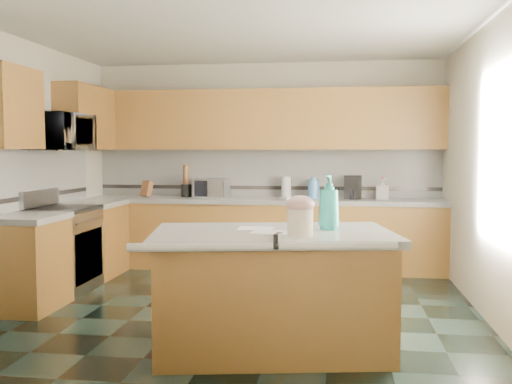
# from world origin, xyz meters

# --- Properties ---
(floor) EXTENTS (4.60, 4.60, 0.00)m
(floor) POSITION_xyz_m (0.00, 0.00, 0.00)
(floor) COLOR black
(floor) RESTS_ON ground
(ceiling) EXTENTS (4.60, 4.60, 0.00)m
(ceiling) POSITION_xyz_m (0.00, 0.00, 2.70)
(ceiling) COLOR white
(ceiling) RESTS_ON ground
(wall_back) EXTENTS (4.60, 0.04, 2.70)m
(wall_back) POSITION_xyz_m (0.00, 2.32, 1.35)
(wall_back) COLOR beige
(wall_back) RESTS_ON ground
(wall_front) EXTENTS (4.60, 0.04, 2.70)m
(wall_front) POSITION_xyz_m (0.00, -2.32, 1.35)
(wall_front) COLOR beige
(wall_front) RESTS_ON ground
(wall_left) EXTENTS (0.04, 4.60, 2.70)m
(wall_left) POSITION_xyz_m (-2.32, 0.00, 1.35)
(wall_left) COLOR beige
(wall_left) RESTS_ON ground
(wall_right) EXTENTS (0.04, 4.60, 2.70)m
(wall_right) POSITION_xyz_m (2.32, 0.00, 1.35)
(wall_right) COLOR beige
(wall_right) RESTS_ON ground
(back_base_cab) EXTENTS (4.60, 0.60, 0.86)m
(back_base_cab) POSITION_xyz_m (0.00, 2.00, 0.43)
(back_base_cab) COLOR #563714
(back_base_cab) RESTS_ON ground
(back_countertop) EXTENTS (4.60, 0.64, 0.06)m
(back_countertop) POSITION_xyz_m (0.00, 2.00, 0.89)
(back_countertop) COLOR white
(back_countertop) RESTS_ON back_base_cab
(back_upper_cab) EXTENTS (4.60, 0.33, 0.78)m
(back_upper_cab) POSITION_xyz_m (0.00, 2.13, 1.94)
(back_upper_cab) COLOR #563714
(back_upper_cab) RESTS_ON wall_back
(back_backsplash) EXTENTS (4.60, 0.02, 0.63)m
(back_backsplash) POSITION_xyz_m (0.00, 2.29, 1.24)
(back_backsplash) COLOR silver
(back_backsplash) RESTS_ON back_countertop
(back_accent_band) EXTENTS (4.60, 0.01, 0.05)m
(back_accent_band) POSITION_xyz_m (0.00, 2.28, 1.04)
(back_accent_band) COLOR black
(back_accent_band) RESTS_ON back_countertop
(left_base_cab_rear) EXTENTS (0.60, 0.82, 0.86)m
(left_base_cab_rear) POSITION_xyz_m (-2.00, 1.29, 0.43)
(left_base_cab_rear) COLOR #563714
(left_base_cab_rear) RESTS_ON ground
(left_counter_rear) EXTENTS (0.64, 0.82, 0.06)m
(left_counter_rear) POSITION_xyz_m (-2.00, 1.29, 0.89)
(left_counter_rear) COLOR white
(left_counter_rear) RESTS_ON left_base_cab_rear
(left_base_cab_front) EXTENTS (0.60, 0.72, 0.86)m
(left_base_cab_front) POSITION_xyz_m (-2.00, -0.24, 0.43)
(left_base_cab_front) COLOR #563714
(left_base_cab_front) RESTS_ON ground
(left_counter_front) EXTENTS (0.64, 0.72, 0.06)m
(left_counter_front) POSITION_xyz_m (-2.00, -0.24, 0.89)
(left_counter_front) COLOR white
(left_counter_front) RESTS_ON left_base_cab_front
(left_backsplash) EXTENTS (0.02, 2.30, 0.63)m
(left_backsplash) POSITION_xyz_m (-2.29, 0.55, 1.24)
(left_backsplash) COLOR silver
(left_backsplash) RESTS_ON wall_left
(left_accent_band) EXTENTS (0.01, 2.30, 0.05)m
(left_accent_band) POSITION_xyz_m (-2.28, 0.55, 1.04)
(left_accent_band) COLOR black
(left_accent_band) RESTS_ON wall_left
(left_upper_cab_rear) EXTENTS (0.33, 1.09, 0.78)m
(left_upper_cab_rear) POSITION_xyz_m (-2.13, 1.42, 1.94)
(left_upper_cab_rear) COLOR #563714
(left_upper_cab_rear) RESTS_ON wall_left
(left_upper_cab_front) EXTENTS (0.33, 0.72, 0.78)m
(left_upper_cab_front) POSITION_xyz_m (-2.13, -0.24, 1.94)
(left_upper_cab_front) COLOR #563714
(left_upper_cab_front) RESTS_ON wall_left
(range_body) EXTENTS (0.60, 0.76, 0.88)m
(range_body) POSITION_xyz_m (-2.00, 0.50, 0.44)
(range_body) COLOR #B7B7BC
(range_body) RESTS_ON ground
(range_oven_door) EXTENTS (0.02, 0.68, 0.55)m
(range_oven_door) POSITION_xyz_m (-1.71, 0.50, 0.40)
(range_oven_door) COLOR black
(range_oven_door) RESTS_ON range_body
(range_cooktop) EXTENTS (0.62, 0.78, 0.04)m
(range_cooktop) POSITION_xyz_m (-2.00, 0.50, 0.90)
(range_cooktop) COLOR black
(range_cooktop) RESTS_ON range_body
(range_handle) EXTENTS (0.02, 0.66, 0.02)m
(range_handle) POSITION_xyz_m (-1.68, 0.50, 0.78)
(range_handle) COLOR #B7B7BC
(range_handle) RESTS_ON range_body
(range_backguard) EXTENTS (0.06, 0.76, 0.18)m
(range_backguard) POSITION_xyz_m (-2.26, 0.50, 1.02)
(range_backguard) COLOR #B7B7BC
(range_backguard) RESTS_ON range_body
(microwave) EXTENTS (0.50, 0.73, 0.41)m
(microwave) POSITION_xyz_m (-2.00, 0.50, 1.73)
(microwave) COLOR #B7B7BC
(microwave) RESTS_ON wall_left
(island_base) EXTENTS (1.86, 1.28, 0.86)m
(island_base) POSITION_xyz_m (0.47, -1.01, 0.43)
(island_base) COLOR #563714
(island_base) RESTS_ON ground
(island_top) EXTENTS (1.98, 1.39, 0.06)m
(island_top) POSITION_xyz_m (0.47, -1.01, 0.89)
(island_top) COLOR white
(island_top) RESTS_ON island_base
(island_bullnose) EXTENTS (1.79, 0.39, 0.06)m
(island_bullnose) POSITION_xyz_m (0.47, -1.55, 0.89)
(island_bullnose) COLOR white
(island_bullnose) RESTS_ON island_base
(treat_jar) EXTENTS (0.24, 0.24, 0.20)m
(treat_jar) POSITION_xyz_m (0.70, -1.21, 1.02)
(treat_jar) COLOR #F5E7CC
(treat_jar) RESTS_ON island_top
(treat_jar_lid) EXTENTS (0.21, 0.21, 0.13)m
(treat_jar_lid) POSITION_xyz_m (0.70, -1.21, 1.15)
(treat_jar_lid) COLOR #C88E8E
(treat_jar_lid) RESTS_ON treat_jar
(treat_jar_knob) EXTENTS (0.07, 0.02, 0.02)m
(treat_jar_knob) POSITION_xyz_m (0.70, -1.21, 1.19)
(treat_jar_knob) COLOR tan
(treat_jar_knob) RESTS_ON treat_jar_lid
(treat_jar_knob_end_l) EXTENTS (0.04, 0.04, 0.04)m
(treat_jar_knob_end_l) POSITION_xyz_m (0.66, -1.21, 1.19)
(treat_jar_knob_end_l) COLOR tan
(treat_jar_knob_end_l) RESTS_ON treat_jar_lid
(treat_jar_knob_end_r) EXTENTS (0.04, 0.04, 0.04)m
(treat_jar_knob_end_r) POSITION_xyz_m (0.73, -1.21, 1.19)
(treat_jar_knob_end_r) COLOR tan
(treat_jar_knob_end_r) RESTS_ON treat_jar_lid
(soap_bottle_island) EXTENTS (0.21, 0.21, 0.43)m
(soap_bottle_island) POSITION_xyz_m (0.90, -0.85, 1.13)
(soap_bottle_island) COLOR teal
(soap_bottle_island) RESTS_ON island_top
(paper_sheet_a) EXTENTS (0.31, 0.25, 0.00)m
(paper_sheet_a) POSITION_xyz_m (0.47, -1.07, 0.92)
(paper_sheet_a) COLOR white
(paper_sheet_a) RESTS_ON island_top
(paper_sheet_b) EXTENTS (0.28, 0.22, 0.00)m
(paper_sheet_b) POSITION_xyz_m (0.33, -0.89, 0.92)
(paper_sheet_b) COLOR white
(paper_sheet_b) RESTS_ON island_top
(clamp_body) EXTENTS (0.05, 0.11, 0.10)m
(clamp_body) POSITION_xyz_m (0.57, -1.53, 0.93)
(clamp_body) COLOR black
(clamp_body) RESTS_ON island_top
(clamp_handle) EXTENTS (0.02, 0.08, 0.02)m
(clamp_handle) POSITION_xyz_m (0.57, -1.59, 0.91)
(clamp_handle) COLOR black
(clamp_handle) RESTS_ON island_top
(knife_block) EXTENTS (0.17, 0.19, 0.23)m
(knife_block) POSITION_xyz_m (-1.58, 2.05, 1.02)
(knife_block) COLOR #472814
(knife_block) RESTS_ON back_countertop
(utensil_crock) EXTENTS (0.14, 0.14, 0.17)m
(utensil_crock) POSITION_xyz_m (-1.04, 2.08, 1.01)
(utensil_crock) COLOR black
(utensil_crock) RESTS_ON back_countertop
(utensil_bundle) EXTENTS (0.08, 0.08, 0.25)m
(utensil_bundle) POSITION_xyz_m (-1.04, 2.08, 1.22)
(utensil_bundle) COLOR #472814
(utensil_bundle) RESTS_ON utensil_crock
(toaster_oven) EXTENTS (0.47, 0.37, 0.25)m
(toaster_oven) POSITION_xyz_m (-0.69, 2.05, 1.04)
(toaster_oven) COLOR #B7B7BC
(toaster_oven) RESTS_ON back_countertop
(toaster_oven_door) EXTENTS (0.39, 0.01, 0.21)m
(toaster_oven_door) POSITION_xyz_m (-0.69, 1.91, 1.04)
(toaster_oven_door) COLOR black
(toaster_oven_door) RESTS_ON toaster_oven
(paper_towel) EXTENTS (0.12, 0.12, 0.28)m
(paper_towel) POSITION_xyz_m (0.30, 2.10, 1.06)
(paper_towel) COLOR white
(paper_towel) RESTS_ON back_countertop
(paper_towel_base) EXTENTS (0.19, 0.19, 0.01)m
(paper_towel_base) POSITION_xyz_m (0.30, 2.10, 0.93)
(paper_towel_base) COLOR #B7B7BC
(paper_towel_base) RESTS_ON back_countertop
(water_jug) EXTENTS (0.15, 0.15, 0.24)m
(water_jug) POSITION_xyz_m (0.65, 2.06, 1.04)
(water_jug) COLOR teal
(water_jug) RESTS_ON back_countertop
(water_jug_neck) EXTENTS (0.07, 0.07, 0.03)m
(water_jug_neck) POSITION_xyz_m (0.65, 2.06, 1.18)
(water_jug_neck) COLOR teal
(water_jug_neck) RESTS_ON water_jug
(coffee_maker) EXTENTS (0.23, 0.24, 0.30)m
(coffee_maker) POSITION_xyz_m (1.15, 2.08, 1.07)
(coffee_maker) COLOR black
(coffee_maker) RESTS_ON back_countertop
(coffee_carafe) EXTENTS (0.12, 0.12, 0.12)m
(coffee_carafe) POSITION_xyz_m (1.15, 2.04, 0.98)
(coffee_carafe) COLOR black
(coffee_carafe) RESTS_ON back_countertop
(soap_bottle_back) EXTENTS (0.17, 0.17, 0.26)m
(soap_bottle_back) POSITION_xyz_m (1.53, 2.05, 1.05)
(soap_bottle_back) COLOR white
(soap_bottle_back) RESTS_ON back_countertop
(soap_back_cap) EXTENTS (0.02, 0.02, 0.03)m
(soap_back_cap) POSITION_xyz_m (1.53, 2.05, 1.20)
(soap_back_cap) COLOR red
(soap_back_cap) RESTS_ON soap_bottle_back
(window_light_proxy) EXTENTS (0.02, 1.40, 1.10)m
(window_light_proxy) POSITION_xyz_m (2.29, -0.20, 1.50)
(window_light_proxy) COLOR white
(window_light_proxy) RESTS_ON wall_right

